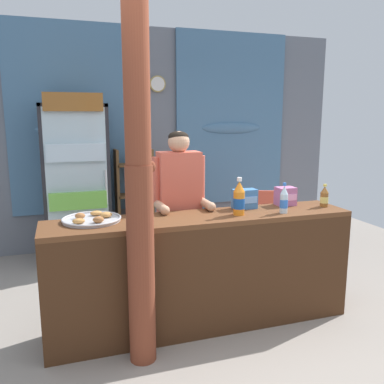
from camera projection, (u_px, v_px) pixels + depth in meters
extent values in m
plane|color=gray|center=(192.00, 288.00, 4.16)|extent=(7.15, 7.15, 0.00)
cube|color=slate|center=(153.00, 139.00, 5.50)|extent=(5.28, 0.12, 2.88)
cube|color=teal|center=(69.00, 120.00, 5.03)|extent=(1.47, 0.04, 2.37)
ellipsoid|color=teal|center=(70.00, 130.00, 5.03)|extent=(0.81, 0.10, 0.16)
cube|color=teal|center=(231.00, 120.00, 5.70)|extent=(1.62, 0.04, 2.37)
ellipsoid|color=teal|center=(232.00, 128.00, 5.71)|extent=(0.89, 0.10, 0.16)
cylinder|color=tan|center=(158.00, 84.00, 5.30)|extent=(0.21, 0.03, 0.21)
cylinder|color=white|center=(158.00, 84.00, 5.29)|extent=(0.18, 0.01, 0.18)
cube|color=beige|center=(83.00, 102.00, 5.06)|extent=(0.24, 0.02, 0.18)
cube|color=brown|center=(203.00, 218.00, 3.27)|extent=(2.53, 0.49, 0.04)
cube|color=#432715|center=(212.00, 284.00, 3.15)|extent=(2.53, 0.04, 0.91)
cube|color=#432715|center=(47.00, 293.00, 2.99)|extent=(0.08, 0.44, 0.91)
cube|color=#432715|center=(326.00, 258.00, 3.74)|extent=(0.08, 0.44, 0.91)
cylinder|color=brown|center=(141.00, 266.00, 2.81)|extent=(0.19, 0.19, 1.43)
cylinder|color=brown|center=(136.00, 53.00, 2.55)|extent=(0.17, 0.17, 1.43)
ellipsoid|color=brown|center=(151.00, 167.00, 2.71)|extent=(0.06, 0.05, 0.08)
cube|color=#232328|center=(76.00, 181.00, 5.07)|extent=(0.75, 0.04, 1.89)
cube|color=#232328|center=(45.00, 186.00, 4.71)|extent=(0.04, 0.57, 1.89)
cube|color=#232328|center=(107.00, 183.00, 4.93)|extent=(0.04, 0.57, 1.89)
cube|color=#232328|center=(72.00, 105.00, 4.65)|extent=(0.75, 0.57, 0.04)
cube|color=#232328|center=(80.00, 256.00, 4.98)|extent=(0.75, 0.57, 0.08)
cube|color=silver|center=(77.00, 184.00, 4.55)|extent=(0.69, 0.02, 1.73)
cylinder|color=#B7B7BC|center=(106.00, 187.00, 4.63)|extent=(0.02, 0.02, 0.40)
cube|color=silver|center=(78.00, 205.00, 4.86)|extent=(0.67, 0.49, 0.02)
cube|color=#75C64C|center=(78.00, 197.00, 4.74)|extent=(0.63, 0.45, 0.20)
cube|color=silver|center=(75.00, 160.00, 4.76)|extent=(0.67, 0.49, 0.02)
cube|color=silver|center=(75.00, 151.00, 4.64)|extent=(0.63, 0.45, 0.20)
cube|color=silver|center=(73.00, 112.00, 4.66)|extent=(0.67, 0.49, 0.02)
cube|color=brown|center=(73.00, 102.00, 4.53)|extent=(0.63, 0.45, 0.20)
cube|color=brown|center=(118.00, 201.00, 5.20)|extent=(0.04, 0.28, 1.33)
cube|color=brown|center=(151.00, 199.00, 5.34)|extent=(0.04, 0.28, 1.33)
cube|color=brown|center=(134.00, 165.00, 5.18)|extent=(0.44, 0.28, 0.02)
cylinder|color=silver|center=(128.00, 158.00, 5.15)|extent=(0.06, 0.06, 0.16)
cylinder|color=#56286B|center=(138.00, 159.00, 5.19)|extent=(0.06, 0.06, 0.11)
cube|color=brown|center=(134.00, 195.00, 5.26)|extent=(0.44, 0.28, 0.02)
cylinder|color=brown|center=(129.00, 190.00, 5.22)|extent=(0.06, 0.06, 0.11)
cylinder|color=orange|center=(139.00, 189.00, 5.26)|extent=(0.06, 0.06, 0.14)
cube|color=brown|center=(135.00, 225.00, 5.33)|extent=(0.44, 0.28, 0.02)
cylinder|color=black|center=(130.00, 219.00, 5.29)|extent=(0.06, 0.06, 0.15)
cylinder|color=#56286B|center=(140.00, 219.00, 5.34)|extent=(0.06, 0.06, 0.13)
cube|color=#E5563D|center=(260.00, 220.00, 5.15)|extent=(0.57, 0.57, 0.04)
cube|color=#E5563D|center=(263.00, 207.00, 4.91)|extent=(0.40, 0.19, 0.40)
cylinder|color=#E5563D|center=(272.00, 233.00, 5.36)|extent=(0.04, 0.04, 0.44)
cylinder|color=#E5563D|center=(244.00, 232.00, 5.38)|extent=(0.04, 0.04, 0.44)
cylinder|color=#E5563D|center=(277.00, 241.00, 4.99)|extent=(0.04, 0.04, 0.44)
cylinder|color=#E5563D|center=(246.00, 241.00, 5.01)|extent=(0.04, 0.04, 0.44)
cube|color=#E5563D|center=(276.00, 211.00, 5.11)|extent=(0.18, 0.38, 0.03)
cube|color=#E5563D|center=(245.00, 211.00, 5.13)|extent=(0.18, 0.38, 0.03)
cylinder|color=#28282D|center=(171.00, 261.00, 3.69)|extent=(0.11, 0.11, 0.87)
cylinder|color=#28282D|center=(188.00, 260.00, 3.74)|extent=(0.11, 0.11, 0.87)
cube|color=#D15B47|center=(179.00, 184.00, 3.58)|extent=(0.37, 0.20, 0.57)
sphere|color=tan|center=(179.00, 142.00, 3.51)|extent=(0.19, 0.19, 0.19)
ellipsoid|color=black|center=(178.00, 137.00, 3.52)|extent=(0.18, 0.18, 0.10)
cylinder|color=#D15B47|center=(157.00, 180.00, 3.51)|extent=(0.08, 0.08, 0.41)
cylinder|color=tan|center=(161.00, 207.00, 3.41)|extent=(0.07, 0.26, 0.07)
sphere|color=tan|center=(165.00, 210.00, 3.29)|extent=(0.08, 0.08, 0.08)
cylinder|color=#D15B47|center=(200.00, 178.00, 3.64)|extent=(0.08, 0.08, 0.41)
cylinder|color=tan|center=(206.00, 204.00, 3.54)|extent=(0.07, 0.26, 0.07)
sphere|color=tan|center=(211.00, 207.00, 3.41)|extent=(0.08, 0.08, 0.08)
cylinder|color=orange|center=(239.00, 203.00, 3.29)|extent=(0.09, 0.09, 0.19)
cone|color=orange|center=(239.00, 186.00, 3.27)|extent=(0.09, 0.09, 0.09)
cylinder|color=white|center=(239.00, 179.00, 3.25)|extent=(0.04, 0.04, 0.03)
cylinder|color=#194C99|center=(239.00, 203.00, 3.29)|extent=(0.09, 0.09, 0.09)
cylinder|color=brown|center=(324.00, 200.00, 3.59)|extent=(0.07, 0.07, 0.13)
cone|color=brown|center=(325.00, 190.00, 3.58)|extent=(0.07, 0.07, 0.06)
cylinder|color=#E5CC4C|center=(325.00, 185.00, 3.57)|extent=(0.03, 0.03, 0.02)
cylinder|color=#E5D166|center=(324.00, 200.00, 3.59)|extent=(0.07, 0.07, 0.06)
cylinder|color=silver|center=(284.00, 204.00, 3.36)|extent=(0.07, 0.07, 0.16)
cone|color=silver|center=(284.00, 190.00, 3.34)|extent=(0.07, 0.07, 0.07)
cylinder|color=blue|center=(285.00, 184.00, 3.33)|extent=(0.03, 0.03, 0.03)
cylinder|color=blue|center=(284.00, 204.00, 3.36)|extent=(0.07, 0.07, 0.07)
cylinder|color=black|center=(134.00, 207.00, 3.26)|extent=(0.07, 0.07, 0.15)
cone|color=black|center=(134.00, 194.00, 3.24)|extent=(0.07, 0.07, 0.07)
cylinder|color=red|center=(134.00, 188.00, 3.23)|extent=(0.03, 0.03, 0.02)
cylinder|color=red|center=(134.00, 207.00, 3.26)|extent=(0.07, 0.07, 0.07)
cube|color=#B76699|center=(285.00, 196.00, 3.66)|extent=(0.17, 0.13, 0.17)
cube|color=#F7A5D8|center=(289.00, 198.00, 3.59)|extent=(0.15, 0.00, 0.06)
cube|color=#3D75B7|center=(244.00, 199.00, 3.52)|extent=(0.21, 0.11, 0.17)
cube|color=#7CB5F7|center=(247.00, 200.00, 3.47)|extent=(0.19, 0.00, 0.06)
cylinder|color=#BCBCC1|center=(92.00, 220.00, 3.10)|extent=(0.44, 0.44, 0.02)
torus|color=#BCBCC1|center=(92.00, 218.00, 3.10)|extent=(0.45, 0.45, 0.02)
ellipsoid|color=#C68947|center=(106.00, 215.00, 3.15)|extent=(0.09, 0.08, 0.04)
ellipsoid|color=#C68947|center=(96.00, 213.00, 3.22)|extent=(0.09, 0.07, 0.04)
ellipsoid|color=#A36638|center=(80.00, 216.00, 3.11)|extent=(0.08, 0.06, 0.05)
ellipsoid|color=#C68947|center=(79.00, 221.00, 2.97)|extent=(0.09, 0.06, 0.04)
ellipsoid|color=#A36638|center=(98.00, 220.00, 2.99)|extent=(0.08, 0.06, 0.05)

